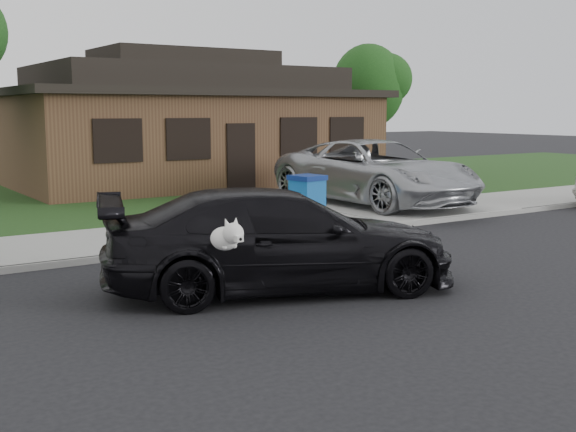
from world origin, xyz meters
TOP-DOWN VIEW (x-y plane):
  - ground at (0.00, 0.00)m, footprint 120.00×120.00m
  - sidewalk at (0.00, 5.00)m, footprint 60.00×3.00m
  - curb at (0.00, 3.50)m, footprint 60.00×0.12m
  - lawn at (0.00, 13.00)m, footprint 60.00×13.00m
  - driveway at (6.00, 10.00)m, footprint 4.50×13.00m
  - sedan at (-1.49, 0.07)m, footprint 5.70×3.72m
  - minivan at (5.60, 6.33)m, footprint 3.13×6.40m
  - recycling_bin at (2.07, 4.51)m, footprint 0.77×0.77m
  - house at (4.00, 15.00)m, footprint 12.60×8.60m
  - tree_1 at (12.14, 14.40)m, footprint 3.15×3.00m

SIDE VIEW (x-z plane):
  - ground at x=0.00m, z-range 0.00..0.00m
  - sidewalk at x=0.00m, z-range 0.00..0.12m
  - curb at x=0.00m, z-range 0.00..0.12m
  - lawn at x=0.00m, z-range 0.00..0.13m
  - driveway at x=6.00m, z-range 0.00..0.14m
  - recycling_bin at x=2.07m, z-range 0.13..1.24m
  - sedan at x=-1.49m, z-range 0.00..1.54m
  - minivan at x=5.60m, z-range 0.14..1.89m
  - house at x=4.00m, z-range -0.19..4.46m
  - tree_1 at x=12.14m, z-range 1.09..6.34m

